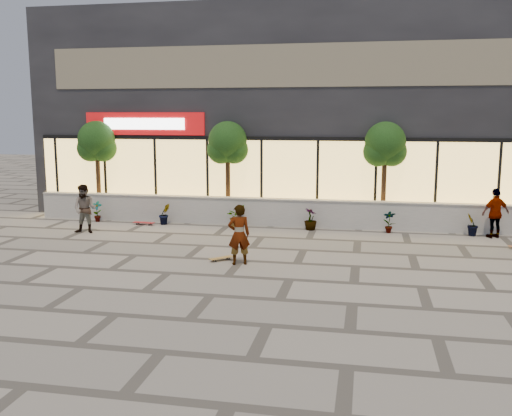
% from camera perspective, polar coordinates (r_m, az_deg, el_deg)
% --- Properties ---
extents(ground, '(80.00, 80.00, 0.00)m').
position_cam_1_polar(ground, '(14.71, 3.36, -7.16)').
color(ground, gray).
rests_on(ground, ground).
extents(planter_wall, '(22.00, 0.42, 1.04)m').
position_cam_1_polar(planter_wall, '(21.38, 5.89, -0.53)').
color(planter_wall, silver).
rests_on(planter_wall, ground).
extents(retail_building, '(24.00, 9.17, 8.50)m').
position_cam_1_polar(retail_building, '(26.53, 7.11, 9.44)').
color(retail_building, black).
rests_on(retail_building, ground).
extents(shrub_a, '(0.43, 0.29, 0.81)m').
position_cam_1_polar(shrub_a, '(23.21, -15.63, -0.34)').
color(shrub_a, '#173310').
rests_on(shrub_a, ground).
extents(shrub_b, '(0.57, 0.57, 0.81)m').
position_cam_1_polar(shrub_b, '(22.11, -9.12, -0.59)').
color(shrub_b, '#173310').
rests_on(shrub_b, ground).
extents(shrub_c, '(0.68, 0.77, 0.81)m').
position_cam_1_polar(shrub_c, '(21.31, -2.04, -0.84)').
color(shrub_c, '#173310').
rests_on(shrub_c, ground).
extents(shrub_d, '(0.64, 0.64, 0.81)m').
position_cam_1_polar(shrub_d, '(20.87, 5.48, -1.10)').
color(shrub_d, '#173310').
rests_on(shrub_d, ground).
extents(shrub_e, '(0.46, 0.35, 0.81)m').
position_cam_1_polar(shrub_e, '(20.79, 13.18, -1.34)').
color(shrub_e, '#173310').
rests_on(shrub_e, ground).
extents(shrub_f, '(0.55, 0.57, 0.81)m').
position_cam_1_polar(shrub_f, '(21.09, 20.80, -1.56)').
color(shrub_f, '#173310').
rests_on(shrub_f, ground).
extents(tree_west, '(1.60, 1.50, 3.92)m').
position_cam_1_polar(tree_west, '(24.28, -15.64, 6.20)').
color(tree_west, '#4B311A').
rests_on(tree_west, ground).
extents(tree_midwest, '(1.60, 1.50, 3.92)m').
position_cam_1_polar(tree_midwest, '(22.36, -2.86, 6.29)').
color(tree_midwest, '#4B311A').
rests_on(tree_midwest, ground).
extents(tree_mideast, '(1.60, 1.50, 3.92)m').
position_cam_1_polar(tree_mideast, '(21.72, 12.79, 5.98)').
color(tree_mideast, '#4B311A').
rests_on(tree_mideast, ground).
extents(skater_center, '(0.73, 0.61, 1.71)m').
position_cam_1_polar(skater_center, '(15.95, -1.71, -2.67)').
color(skater_center, silver).
rests_on(skater_center, ground).
extents(skater_left, '(0.89, 0.72, 1.74)m').
position_cam_1_polar(skater_left, '(21.03, -16.74, -0.09)').
color(skater_left, '#8F785C').
rests_on(skater_left, ground).
extents(skater_right_near, '(1.08, 0.78, 1.71)m').
position_cam_1_polar(skater_right_near, '(21.01, 22.83, -0.49)').
color(skater_right_near, white).
rests_on(skater_right_near, ground).
extents(skateboard_center, '(0.66, 0.67, 0.09)m').
position_cam_1_polar(skateboard_center, '(16.56, -3.48, -5.01)').
color(skateboard_center, olive).
rests_on(skateboard_center, ground).
extents(skateboard_left, '(0.86, 0.29, 0.10)m').
position_cam_1_polar(skateboard_left, '(22.21, -11.15, -1.44)').
color(skateboard_left, '#AF2021').
rests_on(skateboard_left, ground).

